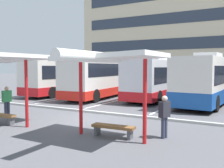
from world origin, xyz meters
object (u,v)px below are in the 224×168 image
Objects in this scene: coach_bus_0 at (71,76)px; coach_bus_1 at (106,76)px; bench_1 at (113,128)px; waiting_passenger_1 at (7,99)px; waiting_passenger_0 at (164,114)px; bench_0 at (1,117)px; waiting_shelter_1 at (107,59)px; coach_bus_2 at (160,79)px; coach_bus_3 at (212,80)px.

coach_bus_1 reaches higher than coach_bus_0.
waiting_passenger_1 is (-6.87, 0.75, 0.59)m from bench_1.
waiting_passenger_0 is at bearing 0.34° from waiting_passenger_1.
waiting_passenger_1 is at bearing -179.66° from waiting_passenger_0.
bench_0 is (5.60, -12.31, -1.37)m from coach_bus_0.
coach_bus_0 reaches higher than waiting_shelter_1.
coach_bus_2 is at bearing 75.92° from bench_0.
coach_bus_0 is 1.07× the size of coach_bus_2.
waiting_passenger_1 is at bearing 132.70° from bench_0.
waiting_passenger_1 reaches higher than bench_0.
waiting_passenger_0 is (13.00, -10.97, -0.79)m from coach_bus_0.
bench_1 is (7.08, -11.39, -1.47)m from coach_bus_1.
coach_bus_1 reaches higher than waiting_shelter_1.
coach_bus_1 reaches higher than bench_1.
waiting_passenger_1 is at bearing -68.20° from coach_bus_0.
coach_bus_2 is 12.41m from waiting_passenger_0.
coach_bus_2 reaches higher than waiting_passenger_0.
coach_bus_0 reaches higher than coach_bus_2.
bench_1 is at bearing -155.26° from waiting_passenger_0.
coach_bus_2 reaches higher than bench_1.
coach_bus_0 is at bearing 133.77° from bench_1.
coach_bus_3 is at bearing 6.43° from coach_bus_1.
coach_bus_0 is 7.03× the size of bench_0.
bench_1 is 6.93m from waiting_passenger_1.
coach_bus_2 reaches higher than waiting_passenger_1.
coach_bus_3 is 7.47× the size of bench_1.
coach_bus_2 is (4.67, 1.08, -0.17)m from coach_bus_1.
coach_bus_3 is at bearing -1.13° from coach_bus_2.
coach_bus_0 reaches higher than waiting_passenger_1.
coach_bus_1 is 12.11m from bench_0.
waiting_passenger_1 is (0.22, -10.65, -0.88)m from coach_bus_1.
bench_0 is 0.93× the size of bench_1.
bench_0 is at bearing -174.56° from bench_1.
bench_1 is at bearing -79.04° from coach_bus_2.
bench_1 is at bearing 90.00° from waiting_shelter_1.
coach_bus_0 is at bearing -177.26° from coach_bus_3.
coach_bus_3 reaches higher than waiting_shelter_1.
bench_0 is 5.71m from bench_1.
coach_bus_2 is 13.48m from bench_0.
bench_0 is at bearing -65.56° from coach_bus_0.
coach_bus_1 reaches higher than bench_0.
coach_bus_1 is 13.50m from bench_1.
coach_bus_3 is at bearing 2.74° from coach_bus_0.
waiting_passenger_1 is at bearing 173.80° from bench_1.
coach_bus_1 is 8.91m from coach_bus_3.
waiting_shelter_1 is at bearing -59.13° from coach_bus_1.
waiting_shelter_1 is (5.68, 0.09, 2.58)m from bench_0.
coach_bus_3 is 7.84× the size of waiting_passenger_1.
bench_0 is 1.85m from waiting_passenger_1.
coach_bus_1 reaches higher than waiting_passenger_1.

